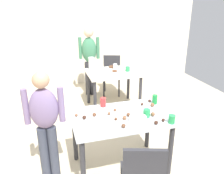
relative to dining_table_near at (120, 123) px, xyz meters
name	(u,v)px	position (x,y,z in m)	size (l,w,h in m)	color
ground_plane	(111,156)	(-0.05, 0.23, -0.65)	(6.40, 6.40, 0.00)	beige
wall_back	(75,33)	(-0.05, 3.43, 0.65)	(6.40, 0.10, 2.60)	beige
dining_table_near	(120,123)	(0.00, 0.00, 0.00)	(1.17, 0.76, 0.75)	silver
dining_table_far	(113,77)	(0.44, 1.76, -0.01)	(1.00, 0.78, 0.75)	silver
chair_far_table	(112,72)	(0.62, 2.50, -0.15)	(0.51, 0.51, 0.87)	#2D2D33
person_girl_near	(45,119)	(-0.86, 0.08, 0.15)	(0.46, 0.24, 1.35)	#383D4C
person_adult_far	(89,56)	(0.13, 2.54, 0.26)	(0.45, 0.26, 1.52)	#28282D
mixing_bowl	(138,119)	(0.14, -0.19, 0.14)	(0.20, 0.20, 0.06)	white
soda_can	(155,99)	(0.54, 0.20, 0.17)	(0.07, 0.07, 0.12)	#198438
fork_near	(114,107)	(-0.01, 0.25, 0.11)	(0.17, 0.02, 0.01)	silver
cup_near_0	(103,102)	(-0.14, 0.31, 0.16)	(0.07, 0.07, 0.12)	red
cup_near_1	(172,119)	(0.49, -0.33, 0.15)	(0.07, 0.07, 0.10)	green
cup_near_2	(147,113)	(0.28, -0.12, 0.15)	(0.08, 0.08, 0.10)	green
cake_ball_0	(76,115)	(-0.51, 0.13, 0.12)	(0.04, 0.04, 0.04)	brown
cake_ball_1	(156,123)	(0.31, -0.31, 0.13)	(0.05, 0.05, 0.05)	#3D2319
cake_ball_2	(125,118)	(0.01, -0.11, 0.13)	(0.05, 0.05, 0.05)	brown
cake_ball_3	(147,111)	(0.34, -0.02, 0.13)	(0.05, 0.05, 0.05)	brown
cake_ball_4	(163,120)	(0.42, -0.27, 0.12)	(0.04, 0.04, 0.04)	#3D2319
cake_ball_5	(109,113)	(-0.13, 0.06, 0.12)	(0.04, 0.04, 0.04)	brown
cake_ball_6	(84,117)	(-0.43, 0.04, 0.13)	(0.05, 0.05, 0.05)	#3D2319
cake_ball_7	(116,119)	(-0.09, -0.09, 0.12)	(0.04, 0.04, 0.04)	brown
cake_ball_8	(152,105)	(0.47, 0.12, 0.13)	(0.05, 0.05, 0.05)	brown
cake_ball_9	(128,115)	(0.08, -0.04, 0.13)	(0.05, 0.05, 0.05)	brown
cake_ball_10	(150,101)	(0.50, 0.26, 0.12)	(0.04, 0.04, 0.04)	#3D2319
cake_ball_11	(153,114)	(0.37, -0.12, 0.13)	(0.05, 0.05, 0.05)	brown
cake_ball_12	(123,126)	(-0.06, -0.27, 0.13)	(0.05, 0.05, 0.05)	brown
cake_ball_13	(142,104)	(0.36, 0.19, 0.12)	(0.04, 0.04, 0.04)	#3D2319
cake_ball_14	(115,110)	(-0.03, 0.13, 0.12)	(0.04, 0.04, 0.04)	brown
cake_ball_15	(94,115)	(-0.30, 0.07, 0.13)	(0.05, 0.05, 0.05)	brown
pitcher_far	(92,63)	(0.07, 2.02, 0.23)	(0.12, 0.12, 0.25)	white
cup_far_0	(115,66)	(0.52, 1.91, 0.16)	(0.08, 0.08, 0.11)	white
cup_far_1	(128,69)	(0.71, 1.70, 0.15)	(0.08, 0.08, 0.09)	green
donut_far_0	(95,76)	(0.03, 1.51, 0.12)	(0.12, 0.12, 0.04)	white
donut_far_1	(115,71)	(0.46, 1.75, 0.12)	(0.10, 0.10, 0.03)	brown
donut_far_2	(112,67)	(0.49, 2.03, 0.12)	(0.13, 0.13, 0.04)	brown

